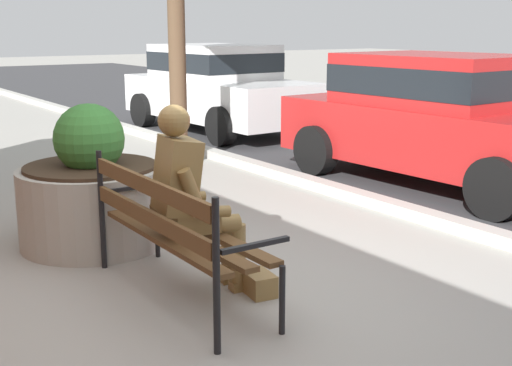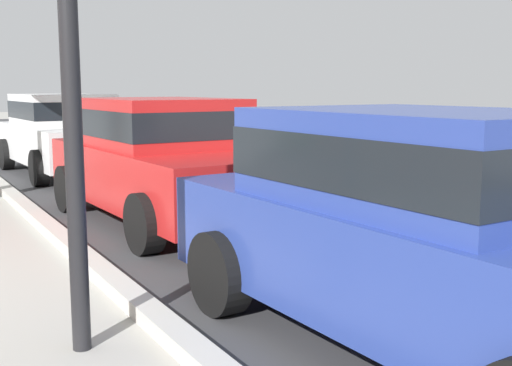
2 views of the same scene
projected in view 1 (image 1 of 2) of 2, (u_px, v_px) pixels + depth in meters
ground_plane at (182, 300)px, 4.79m from camera, size 80.00×80.00×0.00m
curb_stone at (456, 225)px, 6.37m from camera, size 60.00×0.20×0.12m
park_bench at (171, 225)px, 4.68m from camera, size 1.81×0.54×0.95m
bronze_statue_seated at (198, 204)px, 4.77m from camera, size 0.72×0.79×1.37m
concrete_planter at (92, 194)px, 5.94m from camera, size 1.27×1.27×1.24m
parked_car_white at (217, 85)px, 12.34m from camera, size 4.17×2.07×1.56m
parked_car_red at (440, 115)px, 8.16m from camera, size 4.17×2.07×1.56m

